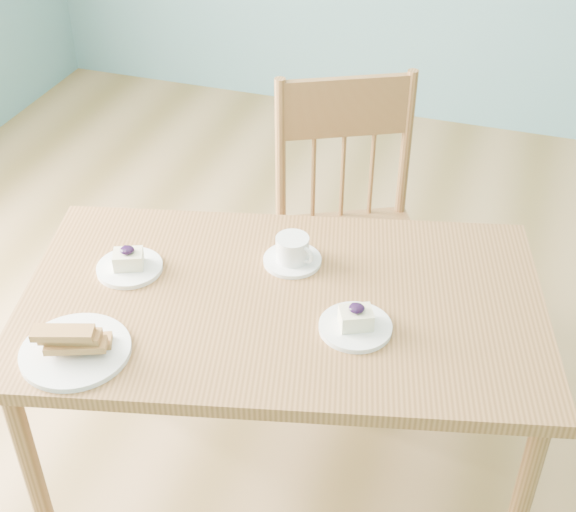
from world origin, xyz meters
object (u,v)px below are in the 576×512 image
at_px(cheesecake_plate_near, 356,323).
at_px(coffee_cup, 293,252).
at_px(dining_chair, 350,234).
at_px(dining_table, 282,319).
at_px(biscotti_plate, 74,346).
at_px(cheesecake_plate_far, 129,264).

height_order(cheesecake_plate_near, coffee_cup, coffee_cup).
distance_m(dining_chair, coffee_cup, 0.50).
distance_m(dining_table, coffee_cup, 0.18).
distance_m(cheesecake_plate_near, biscotti_plate, 0.65).
relative_size(dining_table, coffee_cup, 9.37).
bearing_deg(biscotti_plate, dining_chair, 65.94).
bearing_deg(dining_chair, dining_table, -119.30).
xyz_separation_m(cheesecake_plate_near, cheesecake_plate_far, (-0.61, 0.04, -0.00)).
height_order(dining_table, cheesecake_plate_near, cheesecake_plate_near).
distance_m(cheesecake_plate_near, coffee_cup, 0.30).
height_order(dining_chair, biscotti_plate, dining_chair).
relative_size(dining_chair, coffee_cup, 6.39).
bearing_deg(cheesecake_plate_near, coffee_cup, 137.22).
height_order(dining_chair, cheesecake_plate_near, dining_chair).
bearing_deg(biscotti_plate, dining_table, 41.09).
relative_size(cheesecake_plate_near, coffee_cup, 1.14).
bearing_deg(cheesecake_plate_far, biscotti_plate, -85.05).
distance_m(cheesecake_plate_far, biscotti_plate, 0.32).
relative_size(cheesecake_plate_near, cheesecake_plate_far, 1.02).
relative_size(dining_table, cheesecake_plate_near, 8.26).
relative_size(dining_chair, cheesecake_plate_near, 5.63).
distance_m(cheesecake_plate_far, coffee_cup, 0.42).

